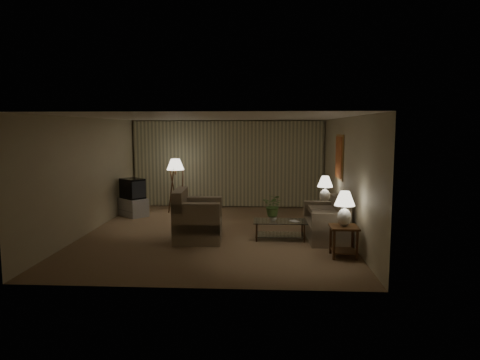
% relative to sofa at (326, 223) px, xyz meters
% --- Properties ---
extents(ground, '(7.00, 7.00, 0.00)m').
position_rel_sofa_xyz_m(ground, '(-2.50, 0.37, -0.36)').
color(ground, '#8E684E').
rests_on(ground, ground).
extents(room_shell, '(6.04, 7.02, 2.72)m').
position_rel_sofa_xyz_m(room_shell, '(-2.48, 1.88, 1.39)').
color(room_shell, beige).
rests_on(room_shell, ground).
extents(sofa, '(1.63, 0.85, 0.72)m').
position_rel_sofa_xyz_m(sofa, '(0.00, 0.00, 0.00)').
color(sofa, gray).
rests_on(sofa, ground).
extents(armchair, '(1.17, 1.12, 0.89)m').
position_rel_sofa_xyz_m(armchair, '(-2.81, -0.31, 0.09)').
color(armchair, gray).
rests_on(armchair, ground).
extents(side_table_near, '(0.52, 0.52, 0.60)m').
position_rel_sofa_xyz_m(side_table_near, '(0.15, -1.35, 0.05)').
color(side_table_near, '#371D0F').
rests_on(side_table_near, ground).
extents(side_table_far, '(0.50, 0.42, 0.60)m').
position_rel_sofa_xyz_m(side_table_far, '(0.15, 1.25, 0.04)').
color(side_table_far, '#371D0F').
rests_on(side_table_far, ground).
extents(table_lamp_near, '(0.39, 0.39, 0.67)m').
position_rel_sofa_xyz_m(table_lamp_near, '(0.15, -1.35, 0.64)').
color(table_lamp_near, white).
rests_on(table_lamp_near, side_table_near).
extents(table_lamp_far, '(0.39, 0.39, 0.67)m').
position_rel_sofa_xyz_m(table_lamp_far, '(0.15, 1.25, 0.64)').
color(table_lamp_far, white).
rests_on(table_lamp_far, side_table_far).
extents(coffee_table, '(1.17, 0.64, 0.41)m').
position_rel_sofa_xyz_m(coffee_table, '(-1.02, -0.10, -0.08)').
color(coffee_table, silver).
rests_on(coffee_table, ground).
extents(tv_cabinet, '(1.36, 1.36, 0.50)m').
position_rel_sofa_xyz_m(tv_cabinet, '(-5.05, 2.23, -0.11)').
color(tv_cabinet, '#A9A9AC').
rests_on(tv_cabinet, ground).
extents(crt_tv, '(1.11, 1.11, 0.56)m').
position_rel_sofa_xyz_m(crt_tv, '(-5.05, 2.23, 0.42)').
color(crt_tv, black).
rests_on(crt_tv, tv_cabinet).
extents(floor_lamp, '(0.51, 0.51, 1.57)m').
position_rel_sofa_xyz_m(floor_lamp, '(-3.95, 2.83, 0.46)').
color(floor_lamp, '#371D0F').
rests_on(floor_lamp, ground).
extents(ottoman, '(0.70, 0.70, 0.38)m').
position_rel_sofa_xyz_m(ottoman, '(-3.32, 2.78, -0.17)').
color(ottoman, '#9A5034').
rests_on(ottoman, ground).
extents(vase, '(0.19, 0.19, 0.16)m').
position_rel_sofa_xyz_m(vase, '(-1.17, -0.10, 0.14)').
color(vase, white).
rests_on(vase, coffee_table).
extents(flowers, '(0.56, 0.52, 0.49)m').
position_rel_sofa_xyz_m(flowers, '(-1.17, -0.10, 0.47)').
color(flowers, '#4D7333').
rests_on(flowers, vase).
extents(book, '(0.24, 0.26, 0.02)m').
position_rel_sofa_xyz_m(book, '(-0.77, -0.20, 0.07)').
color(book, olive).
rests_on(book, coffee_table).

